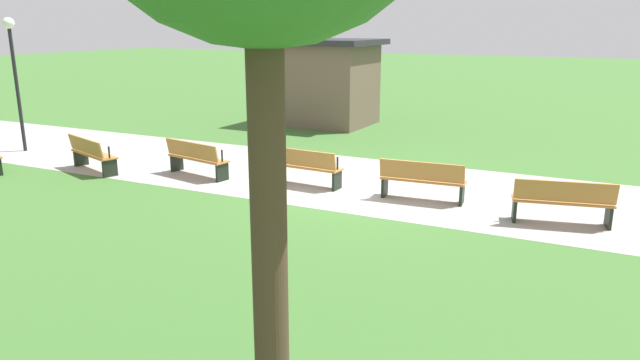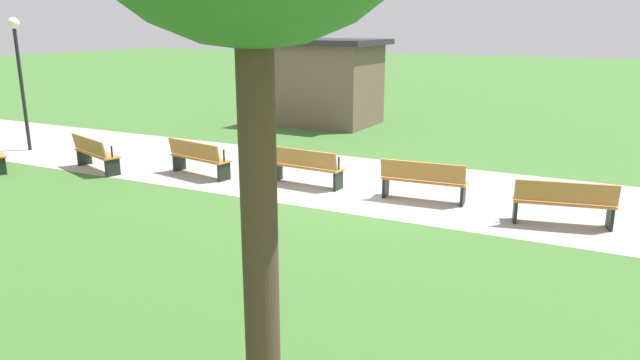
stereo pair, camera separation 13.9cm
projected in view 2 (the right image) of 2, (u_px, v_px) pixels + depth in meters
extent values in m
plane|color=#3D6B2D|center=(363.00, 192.00, 13.08)|extent=(120.00, 120.00, 0.00)
cube|color=#A39E99|center=(376.00, 183.00, 13.77)|extent=(45.55, 4.75, 0.01)
cube|color=#B27538|center=(97.00, 153.00, 14.89)|extent=(1.82, 1.01, 0.04)
cube|color=#B27538|center=(88.00, 145.00, 14.69)|extent=(1.71, 0.69, 0.40)
cube|color=black|center=(84.00, 157.00, 15.52)|extent=(0.18, 0.37, 0.43)
cylinder|color=black|center=(84.00, 142.00, 15.43)|extent=(0.06, 0.06, 0.30)
cube|color=black|center=(113.00, 168.00, 14.37)|extent=(0.18, 0.37, 0.43)
cylinder|color=black|center=(112.00, 152.00, 14.28)|extent=(0.06, 0.06, 0.30)
cube|color=#B27538|center=(200.00, 158.00, 14.38)|extent=(1.83, 0.79, 0.04)
cube|color=#B27538|center=(193.00, 150.00, 14.17)|extent=(1.76, 0.46, 0.40)
cube|color=black|center=(179.00, 162.00, 14.93)|extent=(0.13, 0.38, 0.43)
cylinder|color=black|center=(179.00, 147.00, 14.85)|extent=(0.05, 0.05, 0.30)
cube|color=black|center=(224.00, 172.00, 13.95)|extent=(0.13, 0.38, 0.43)
cylinder|color=black|center=(224.00, 156.00, 13.86)|extent=(0.05, 0.05, 0.30)
cube|color=#B27538|center=(307.00, 166.00, 13.52)|extent=(1.80, 0.56, 0.04)
cube|color=#B27538|center=(302.00, 158.00, 13.29)|extent=(1.78, 0.23, 0.40)
cube|color=black|center=(277.00, 172.00, 13.99)|extent=(0.09, 0.38, 0.43)
cylinder|color=black|center=(278.00, 155.00, 13.90)|extent=(0.05, 0.05, 0.30)
cube|color=black|center=(338.00, 181.00, 13.18)|extent=(0.09, 0.38, 0.43)
cylinder|color=black|center=(339.00, 164.00, 13.10)|extent=(0.05, 0.05, 0.30)
cube|color=#B27538|center=(424.00, 180.00, 12.33)|extent=(1.80, 0.56, 0.04)
cube|color=#B27538|center=(422.00, 171.00, 12.09)|extent=(1.78, 0.23, 0.40)
cube|color=black|center=(386.00, 187.00, 12.69)|extent=(0.09, 0.38, 0.43)
cylinder|color=black|center=(387.00, 169.00, 12.61)|extent=(0.05, 0.05, 0.30)
cube|color=black|center=(463.00, 195.00, 12.08)|extent=(0.09, 0.38, 0.43)
cylinder|color=black|center=(464.00, 176.00, 12.00)|extent=(0.05, 0.05, 0.30)
cube|color=#B27538|center=(563.00, 202.00, 10.82)|extent=(1.83, 0.79, 0.04)
cube|color=#B27538|center=(566.00, 192.00, 10.57)|extent=(1.76, 0.46, 0.40)
cube|color=black|center=(515.00, 210.00, 11.08)|extent=(0.13, 0.38, 0.43)
cylinder|color=black|center=(517.00, 190.00, 11.00)|extent=(0.05, 0.05, 0.30)
cube|color=black|center=(610.00, 218.00, 10.67)|extent=(0.13, 0.38, 0.43)
cylinder|color=black|center=(613.00, 197.00, 10.59)|extent=(0.05, 0.05, 0.30)
cylinder|color=#4C3828|center=(260.00, 229.00, 4.86)|extent=(0.31, 0.31, 4.00)
cylinder|color=black|center=(22.00, 91.00, 16.95)|extent=(0.10, 0.10, 3.52)
sphere|color=white|center=(13.00, 23.00, 16.46)|extent=(0.32, 0.32, 0.32)
cube|color=brown|center=(330.00, 85.00, 21.53)|extent=(3.31, 2.85, 2.91)
cube|color=#28282D|center=(330.00, 42.00, 21.13)|extent=(3.83, 3.37, 0.20)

